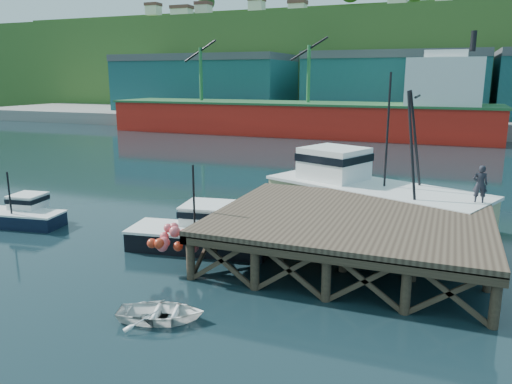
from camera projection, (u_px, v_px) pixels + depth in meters
The scene contains 12 objects.
ground at pixel (240, 245), 24.91m from camera, with size 300.00×300.00×0.00m, color black.
wharf at pixel (351, 220), 22.34m from camera, with size 12.00×10.00×2.62m.
far_quay at pixel (396, 118), 88.18m from camera, with size 160.00×40.00×2.00m, color gray.
warehouse_left at pixel (205, 86), 94.84m from camera, with size 32.00×16.00×9.00m, color #1A5257.
warehouse_mid at pixel (394, 87), 82.41m from camera, with size 28.00×16.00×9.00m, color #1A5257.
cargo_ship at pixel (318, 112), 70.71m from camera, with size 55.50×10.00×13.75m.
hillside at pixel (413, 64), 113.14m from camera, with size 220.00×50.00×22.00m, color #2D511E.
boat_navy at pixel (21, 214), 28.17m from camera, with size 5.29×3.12×3.18m.
boat_black at pixel (202, 232), 24.41m from camera, with size 7.21×6.00×4.27m.
trawler at pixel (369, 192), 28.55m from camera, with size 13.37×9.03×8.44m.
dinghy at pixel (161, 312), 17.09m from camera, with size 2.12×2.97×0.62m, color white.
dockworker at pixel (480, 184), 24.33m from camera, with size 0.69×0.45×1.89m, color black.
Camera 1 is at (9.38, -21.75, 8.19)m, focal length 35.00 mm.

